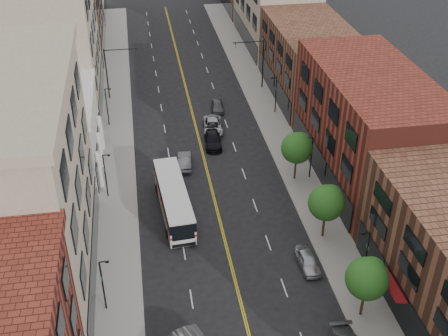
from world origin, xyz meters
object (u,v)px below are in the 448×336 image
car_lane_c (217,106)px  car_lane_a (213,140)px  city_bus (174,198)px  car_lane_behind (185,161)px  car_parked_far (308,261)px  car_lane_b (213,126)px

car_lane_c → car_lane_a: bearing=-97.1°
city_bus → car_lane_behind: (1.95, 8.49, -1.04)m
car_lane_a → car_lane_c: 9.35m
city_bus → car_parked_far: size_ratio=2.98×
city_bus → car_lane_c: city_bus is taller
city_bus → car_lane_b: (6.35, 16.24, -1.01)m
city_bus → car_lane_a: bearing=61.4°
car_parked_far → car_lane_a: (-5.21, 22.62, 0.02)m
car_parked_far → city_bus: bearing=136.2°
car_lane_b → car_lane_c: size_ratio=1.32×
car_parked_far → car_lane_c: size_ratio=1.01×
car_lane_a → car_lane_b: bearing=85.9°
car_lane_a → car_lane_behind: bearing=-129.1°
city_bus → car_parked_far: bearing=-46.0°
city_bus → car_lane_behind: bearing=73.2°
car_parked_far → car_lane_c: 31.92m
car_lane_b → car_lane_c: bearing=80.5°
city_bus → car_parked_far: 14.93m
car_parked_far → car_lane_behind: (-9.10, 18.47, 0.02)m
car_lane_b → car_parked_far: bearing=-74.6°
city_bus → car_lane_behind: 8.77m
city_bus → car_lane_b: 17.47m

